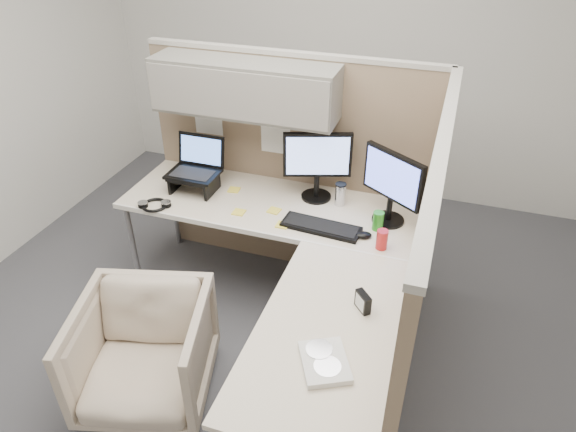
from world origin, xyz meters
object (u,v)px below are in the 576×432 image
(office_chair, at_px, (144,349))
(monitor_left, at_px, (317,161))
(keyboard, at_px, (321,227))
(desk, at_px, (285,251))

(office_chair, height_order, monitor_left, monitor_left)
(monitor_left, relative_size, keyboard, 0.96)
(monitor_left, bearing_deg, office_chair, -134.49)
(desk, height_order, keyboard, keyboard)
(monitor_left, distance_m, keyboard, 0.45)
(office_chair, relative_size, monitor_left, 1.53)
(desk, distance_m, keyboard, 0.28)
(desk, distance_m, monitor_left, 0.66)
(office_chair, bearing_deg, keyboard, 35.29)
(desk, bearing_deg, monitor_left, 87.82)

